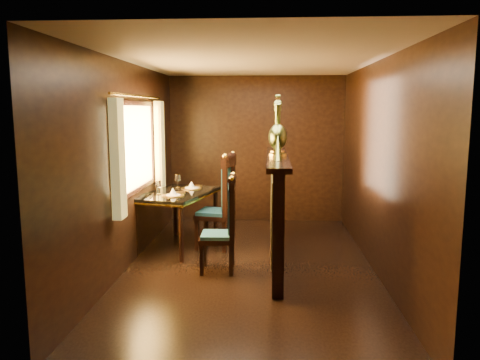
{
  "coord_description": "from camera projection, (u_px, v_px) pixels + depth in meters",
  "views": [
    {
      "loc": [
        0.23,
        -5.57,
        1.93
      ],
      "look_at": [
        -0.14,
        0.24,
        1.05
      ],
      "focal_mm": 35.0,
      "sensor_mm": 36.0,
      "label": 1
    }
  ],
  "objects": [
    {
      "name": "chair_right",
      "position": [
        223.0,
        199.0,
        6.48
      ],
      "size": [
        0.57,
        0.59,
        1.35
      ],
      "rotation": [
        0.0,
        0.0,
        -0.19
      ],
      "color": "black",
      "rests_on": "ground"
    },
    {
      "name": "peacock_right",
      "position": [
        277.0,
        127.0,
        6.08
      ],
      "size": [
        0.21,
        0.57,
        0.68
      ],
      "primitive_type": null,
      "color": "#17472D",
      "rests_on": "partition"
    },
    {
      "name": "room_shell",
      "position": [
        243.0,
        139.0,
        5.59
      ],
      "size": [
        3.04,
        5.04,
        2.52
      ],
      "color": "black",
      "rests_on": "ground"
    },
    {
      "name": "ground",
      "position": [
        250.0,
        266.0,
        5.8
      ],
      "size": [
        5.0,
        5.0,
        0.0
      ],
      "primitive_type": "plane",
      "color": "black",
      "rests_on": "ground"
    },
    {
      "name": "partition",
      "position": [
        276.0,
        206.0,
        5.97
      ],
      "size": [
        0.26,
        2.7,
        1.36
      ],
      "color": "black",
      "rests_on": "ground"
    },
    {
      "name": "chair_left",
      "position": [
        227.0,
        221.0,
        5.55
      ],
      "size": [
        0.44,
        0.47,
        1.18
      ],
      "rotation": [
        0.0,
        0.0,
        0.03
      ],
      "color": "black",
      "rests_on": "ground"
    },
    {
      "name": "dining_table",
      "position": [
        178.0,
        197.0,
        6.53
      ],
      "size": [
        1.12,
        1.5,
        0.99
      ],
      "rotation": [
        0.0,
        0.0,
        -0.26
      ],
      "color": "black",
      "rests_on": "ground"
    },
    {
      "name": "peacock_left",
      "position": [
        278.0,
        125.0,
        5.67
      ],
      "size": [
        0.24,
        0.63,
        0.75
      ],
      "primitive_type": null,
      "color": "#17472D",
      "rests_on": "partition"
    }
  ]
}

